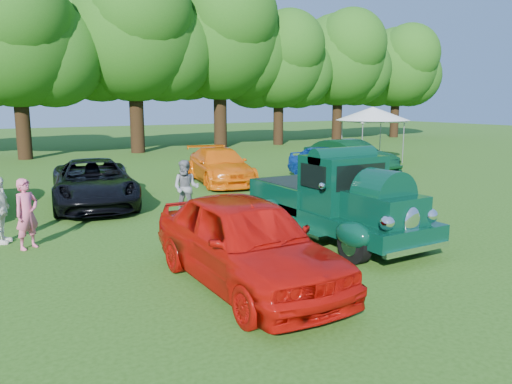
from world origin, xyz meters
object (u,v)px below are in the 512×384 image
back_car_orange (220,166)px  spectator_pink (27,214)px  hero_pickup (335,202)px  back_car_black (94,183)px  back_car_blue (330,163)px  canopy_tent (373,114)px  back_car_green (350,157)px  spectator_grey (186,188)px  red_convertible (246,241)px

back_car_orange → spectator_pink: bearing=-131.7°
hero_pickup → back_car_black: 8.03m
back_car_blue → spectator_pink: 12.86m
hero_pickup → back_car_blue: bearing=52.1°
spectator_pink → canopy_tent: 20.44m
back_car_green → spectator_grey: spectator_grey is taller
spectator_pink → back_car_black: bearing=28.0°
back_car_black → spectator_grey: bearing=-45.1°
red_convertible → back_car_black: 8.59m
back_car_orange → spectator_grey: spectator_grey is taller
spectator_pink → canopy_tent: canopy_tent is taller
back_car_orange → back_car_green: (6.40, -0.56, 0.06)m
red_convertible → back_car_green: 14.95m
hero_pickup → canopy_tent: 16.57m
back_car_orange → spectator_pink: size_ratio=3.03×
back_car_blue → hero_pickup: bearing=-128.8°
spectator_grey → canopy_tent: size_ratio=0.33×
hero_pickup → back_car_orange: (1.28, 8.87, -0.18)m
canopy_tent → spectator_grey: bearing=-152.5°
hero_pickup → spectator_grey: (-2.18, 4.09, -0.07)m
back_car_black → canopy_tent: size_ratio=1.09×
red_convertible → spectator_grey: red_convertible is taller
red_convertible → back_car_orange: bearing=66.2°
red_convertible → spectator_pink: size_ratio=3.01×
back_car_blue → back_car_green: bearing=28.3°
back_car_black → back_car_orange: size_ratio=1.09×
red_convertible → back_car_black: size_ratio=0.91×
spectator_pink → spectator_grey: size_ratio=0.99×
back_car_black → red_convertible: bearing=-75.9°
canopy_tent → back_car_blue: bearing=-146.0°
back_car_orange → back_car_blue: size_ratio=1.13×
back_car_black → back_car_green: back_car_green is taller
back_car_blue → canopy_tent: (6.34, 4.28, 1.87)m
back_car_black → spectator_pink: (-2.37, -4.09, 0.07)m
red_convertible → back_car_green: bearing=42.3°
back_car_green → back_car_orange: bearing=168.9°
hero_pickup → back_car_blue: hero_pickup is taller
back_car_orange → spectator_grey: size_ratio=2.99×
red_convertible → canopy_tent: (15.32, 13.10, 1.78)m
back_car_orange → hero_pickup: bearing=-87.8°
hero_pickup → spectator_grey: hero_pickup is taller
back_car_orange → back_car_blue: back_car_blue is taller
back_car_blue → spectator_grey: bearing=-159.4°
hero_pickup → red_convertible: 3.83m
back_car_green → spectator_pink: (-14.22, -5.54, 0.03)m
hero_pickup → spectator_pink: 7.11m
back_car_green → canopy_tent: (4.21, 3.10, 1.83)m
hero_pickup → back_car_orange: hero_pickup is taller
back_car_orange → canopy_tent: canopy_tent is taller
back_car_black → spectator_pink: spectator_pink is taller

